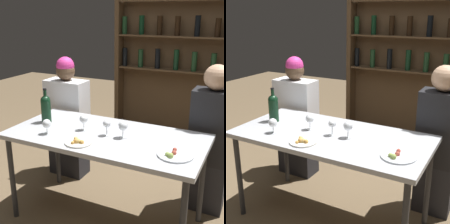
# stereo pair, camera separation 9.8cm
# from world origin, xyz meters

# --- Properties ---
(ground_plane) EXTENTS (10.00, 10.00, 0.00)m
(ground_plane) POSITION_xyz_m (0.00, 0.00, 0.00)
(ground_plane) COLOR brown
(dining_table) EXTENTS (1.54, 0.75, 0.77)m
(dining_table) POSITION_xyz_m (0.00, 0.00, 0.70)
(dining_table) COLOR #B7BABF
(dining_table) RESTS_ON ground_plane
(wine_rack_wall) EXTENTS (1.66, 0.21, 2.07)m
(wine_rack_wall) POSITION_xyz_m (-0.00, 2.00, 1.10)
(wine_rack_wall) COLOR #4C3823
(wine_rack_wall) RESTS_ON ground_plane
(wine_bottle) EXTENTS (0.08, 0.08, 0.30)m
(wine_bottle) POSITION_xyz_m (-0.59, 0.03, 0.90)
(wine_bottle) COLOR black
(wine_bottle) RESTS_ON dining_table
(wine_glass_0) EXTENTS (0.06, 0.06, 0.12)m
(wine_glass_0) POSITION_xyz_m (0.02, -0.01, 0.86)
(wine_glass_0) COLOR silver
(wine_glass_0) RESTS_ON dining_table
(wine_glass_1) EXTENTS (0.07, 0.07, 0.12)m
(wine_glass_1) POSITION_xyz_m (-0.41, -0.19, 0.85)
(wine_glass_1) COLOR silver
(wine_glass_1) RESTS_ON dining_table
(wine_glass_2) EXTENTS (0.07, 0.07, 0.13)m
(wine_glass_2) POSITION_xyz_m (-0.20, 0.01, 0.86)
(wine_glass_2) COLOR silver
(wine_glass_2) RESTS_ON dining_table
(wine_glass_3) EXTENTS (0.07, 0.07, 0.13)m
(wine_glass_3) POSITION_xyz_m (0.15, -0.00, 0.86)
(wine_glass_3) COLOR silver
(wine_glass_3) RESTS_ON dining_table
(food_plate_0) EXTENTS (0.24, 0.24, 0.04)m
(food_plate_0) POSITION_xyz_m (0.58, -0.14, 0.78)
(food_plate_0) COLOR silver
(food_plate_0) RESTS_ON dining_table
(food_plate_1) EXTENTS (0.20, 0.20, 0.04)m
(food_plate_1) POSITION_xyz_m (-0.10, -0.24, 0.78)
(food_plate_1) COLOR silver
(food_plate_1) RESTS_ON dining_table
(seated_person_left) EXTENTS (0.42, 0.22, 1.26)m
(seated_person_left) POSITION_xyz_m (-0.73, 0.54, 0.60)
(seated_person_left) COLOR #26262B
(seated_person_left) RESTS_ON ground_plane
(seated_person_right) EXTENTS (0.34, 0.22, 1.29)m
(seated_person_right) POSITION_xyz_m (0.71, 0.54, 0.62)
(seated_person_right) COLOR #26262B
(seated_person_right) RESTS_ON ground_plane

